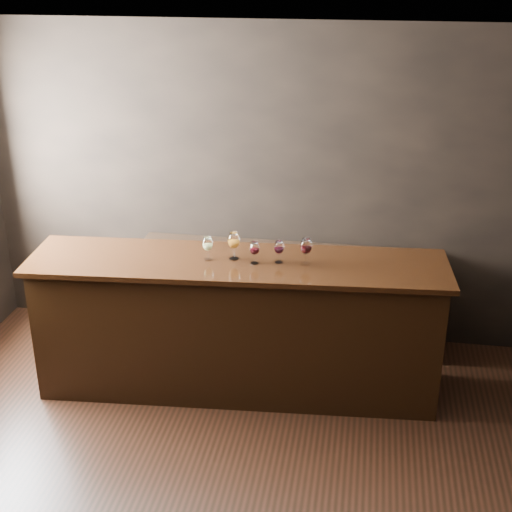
% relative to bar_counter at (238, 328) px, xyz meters
% --- Properties ---
extents(ground, '(5.00, 5.00, 0.00)m').
position_rel_bar_counter_xyz_m(ground, '(0.05, -1.24, -0.54)').
color(ground, black).
rests_on(ground, ground).
extents(room_shell, '(5.02, 4.52, 2.81)m').
position_rel_bar_counter_xyz_m(room_shell, '(-0.18, -1.13, 1.27)').
color(room_shell, black).
rests_on(room_shell, ground).
extents(bar_counter, '(3.15, 0.89, 1.09)m').
position_rel_bar_counter_xyz_m(bar_counter, '(0.00, 0.00, 0.00)').
color(bar_counter, black).
rests_on(bar_counter, ground).
extents(bar_top, '(3.26, 0.97, 0.04)m').
position_rel_bar_counter_xyz_m(bar_top, '(0.00, 0.00, 0.57)').
color(bar_top, black).
rests_on(bar_top, bar_counter).
extents(back_bar_shelf, '(2.53, 0.40, 0.91)m').
position_rel_bar_counter_xyz_m(back_bar_shelf, '(0.25, 0.79, -0.09)').
color(back_bar_shelf, black).
rests_on(back_bar_shelf, ground).
extents(glass_white, '(0.08, 0.08, 0.19)m').
position_rel_bar_counter_xyz_m(glass_white, '(-0.22, -0.01, 0.71)').
color(glass_white, white).
rests_on(glass_white, bar_top).
extents(glass_amber, '(0.09, 0.09, 0.22)m').
position_rel_bar_counter_xyz_m(glass_amber, '(-0.03, 0.04, 0.73)').
color(glass_amber, white).
rests_on(glass_amber, bar_top).
extents(glass_red_a, '(0.08, 0.08, 0.18)m').
position_rel_bar_counter_xyz_m(glass_red_a, '(0.14, -0.02, 0.70)').
color(glass_red_a, white).
rests_on(glass_red_a, bar_top).
extents(glass_red_b, '(0.08, 0.08, 0.18)m').
position_rel_bar_counter_xyz_m(glass_red_b, '(0.32, 0.02, 0.71)').
color(glass_red_b, white).
rests_on(glass_red_b, bar_top).
extents(glass_red_c, '(0.09, 0.09, 0.21)m').
position_rel_bar_counter_xyz_m(glass_red_c, '(0.52, 0.02, 0.73)').
color(glass_red_c, white).
rests_on(glass_red_c, bar_top).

